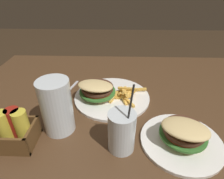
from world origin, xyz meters
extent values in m
cube|color=#4C331E|center=(0.00, 0.00, 0.70)|extent=(1.28, 1.10, 0.03)
cylinder|color=#392616|center=(-0.57, -0.48, 0.34)|extent=(0.09, 0.09, 0.68)
cylinder|color=#392616|center=(0.57, -0.48, 0.34)|extent=(0.09, 0.09, 0.68)
cylinder|color=white|center=(0.03, -0.11, 0.72)|extent=(0.29, 0.29, 0.01)
ellipsoid|color=#E0C17F|center=(0.09, -0.11, 0.73)|extent=(0.16, 0.14, 0.02)
cylinder|color=#38752D|center=(0.09, -0.11, 0.75)|extent=(0.17, 0.17, 0.01)
cylinder|color=red|center=(0.09, -0.11, 0.75)|extent=(0.14, 0.14, 0.01)
cylinder|color=#4C2D1E|center=(0.09, -0.11, 0.76)|extent=(0.15, 0.15, 0.01)
ellipsoid|color=#E0C17F|center=(0.09, -0.09, 0.78)|extent=(0.16, 0.15, 0.04)
cube|color=gold|center=(-0.02, -0.11, 0.74)|extent=(0.03, 0.06, 0.02)
cube|color=gold|center=(-0.01, -0.10, 0.75)|extent=(0.03, 0.08, 0.02)
cube|color=gold|center=(-0.02, -0.12, 0.73)|extent=(0.06, 0.07, 0.03)
cube|color=gold|center=(-0.01, -0.08, 0.73)|extent=(0.03, 0.07, 0.02)
cube|color=gold|center=(-0.03, -0.07, 0.73)|extent=(0.05, 0.07, 0.01)
cube|color=gold|center=(-0.02, -0.14, 0.73)|extent=(0.06, 0.02, 0.03)
cube|color=gold|center=(-0.01, -0.09, 0.73)|extent=(0.06, 0.01, 0.02)
cube|color=gold|center=(-0.03, -0.11, 0.76)|extent=(0.08, 0.03, 0.02)
cube|color=gold|center=(-0.02, -0.10, 0.75)|extent=(0.01, 0.06, 0.03)
cube|color=gold|center=(-0.03, -0.09, 0.75)|extent=(0.04, 0.07, 0.02)
cube|color=gold|center=(-0.03, -0.11, 0.74)|extent=(0.06, 0.06, 0.04)
cube|color=gold|center=(0.00, -0.13, 0.73)|extent=(0.07, 0.05, 0.01)
cube|color=gold|center=(-0.02, -0.11, 0.74)|extent=(0.09, 0.03, 0.02)
cube|color=gold|center=(-0.07, -0.15, 0.73)|extent=(0.08, 0.01, 0.02)
cube|color=gold|center=(0.03, -0.09, 0.73)|extent=(0.04, 0.07, 0.02)
cylinder|color=silver|center=(0.19, 0.06, 0.80)|extent=(0.09, 0.09, 0.17)
cylinder|color=#C67F23|center=(0.19, 0.06, 0.80)|extent=(0.08, 0.08, 0.16)
cylinder|color=silver|center=(0.00, 0.13, 0.77)|extent=(0.08, 0.08, 0.12)
cylinder|color=orange|center=(0.00, 0.13, 0.76)|extent=(0.07, 0.07, 0.09)
cylinder|color=black|center=(-0.01, 0.15, 0.82)|extent=(0.03, 0.02, 0.21)
ellipsoid|color=silver|center=(0.23, -0.12, 0.72)|extent=(0.05, 0.06, 0.01)
cube|color=silver|center=(0.21, -0.19, 0.71)|extent=(0.04, 0.11, 0.00)
cylinder|color=white|center=(-0.18, 0.11, 0.72)|extent=(0.24, 0.24, 0.01)
ellipsoid|color=#E0C17F|center=(-0.18, 0.11, 0.73)|extent=(0.15, 0.14, 0.02)
cylinder|color=#38752D|center=(-0.18, 0.11, 0.75)|extent=(0.17, 0.17, 0.01)
cylinder|color=red|center=(-0.18, 0.11, 0.75)|extent=(0.14, 0.14, 0.01)
cylinder|color=#4C2D1E|center=(-0.18, 0.11, 0.76)|extent=(0.15, 0.15, 0.01)
ellipsoid|color=#E0C17F|center=(-0.17, 0.13, 0.78)|extent=(0.15, 0.14, 0.04)
cube|color=brown|center=(0.30, 0.13, 0.72)|extent=(0.10, 0.10, 0.01)
cube|color=brown|center=(0.25, 0.13, 0.74)|extent=(0.01, 0.10, 0.06)
cube|color=brown|center=(0.34, 0.13, 0.74)|extent=(0.01, 0.10, 0.06)
cube|color=brown|center=(0.30, 0.08, 0.74)|extent=(0.10, 0.01, 0.06)
cube|color=brown|center=(0.30, 0.17, 0.74)|extent=(0.10, 0.01, 0.06)
cylinder|color=gold|center=(0.27, 0.13, 0.78)|extent=(0.04, 0.04, 0.10)
cylinder|color=maroon|center=(0.30, 0.12, 0.78)|extent=(0.04, 0.04, 0.10)
cylinder|color=gold|center=(0.32, 0.13, 0.78)|extent=(0.04, 0.04, 0.10)
camera|label=1|loc=(0.01, 0.50, 1.14)|focal=30.00mm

